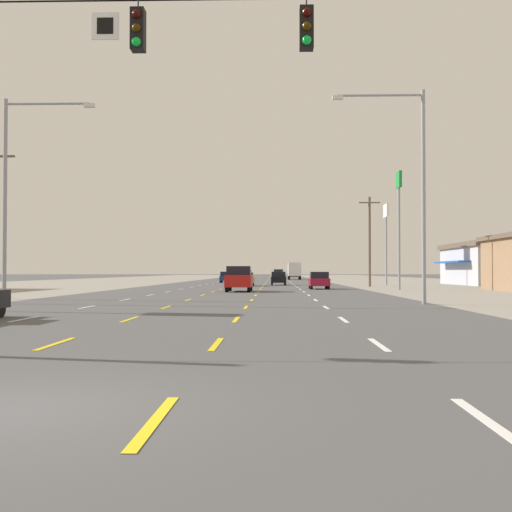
% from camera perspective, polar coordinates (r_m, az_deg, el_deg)
% --- Properties ---
extents(ground_plane, '(572.00, 572.00, 0.00)m').
position_cam_1_polar(ground_plane, '(73.73, -0.75, -2.53)').
color(ground_plane, '#4C4C4F').
extents(lot_apron_left, '(28.00, 440.00, 0.01)m').
position_cam_1_polar(lot_apron_left, '(78.72, -19.08, -2.37)').
color(lot_apron_left, gray).
rests_on(lot_apron_left, ground).
extents(lot_apron_right, '(28.00, 440.00, 0.01)m').
position_cam_1_polar(lot_apron_right, '(76.80, 18.05, -2.41)').
color(lot_apron_right, gray).
rests_on(lot_apron_right, ground).
extents(lane_markings, '(10.64, 227.60, 0.01)m').
position_cam_1_polar(lane_markings, '(112.20, 0.05, -2.10)').
color(lane_markings, white).
rests_on(lane_markings, ground).
extents(signal_span_wire, '(25.50, 0.52, 8.85)m').
position_cam_1_polar(signal_span_wire, '(15.43, -10.72, 11.52)').
color(signal_span_wire, brown).
rests_on(signal_span_wire, ground).
extents(suv_center_turn_near, '(1.98, 4.90, 1.98)m').
position_cam_1_polar(suv_center_turn_near, '(52.88, -1.43, -1.90)').
color(suv_center_turn_near, red).
rests_on(suv_center_turn_near, ground).
extents(hatchback_far_right_mid, '(1.72, 3.90, 1.54)m').
position_cam_1_polar(hatchback_far_right_mid, '(60.71, 5.32, -2.05)').
color(hatchback_far_right_mid, maroon).
rests_on(hatchback_far_right_mid, ground).
extents(sedan_center_turn_midfar, '(1.80, 4.50, 1.46)m').
position_cam_1_polar(sedan_center_turn_midfar, '(73.20, -0.89, -1.94)').
color(sedan_center_turn_midfar, '#B28C33').
rests_on(sedan_center_turn_midfar, ground).
extents(hatchback_inner_right_far, '(1.72, 3.90, 1.54)m').
position_cam_1_polar(hatchback_inner_right_far, '(77.65, 1.90, -1.89)').
color(hatchback_inner_right_far, black).
rests_on(hatchback_inner_right_far, ground).
extents(hatchback_inner_left_farther, '(1.72, 3.90, 1.54)m').
position_cam_1_polar(hatchback_inner_left_farther, '(94.44, -2.49, -1.78)').
color(hatchback_inner_left_farther, navy).
rests_on(hatchback_inner_left_farther, ground).
extents(box_truck_far_right_farthest, '(2.40, 7.20, 3.23)m').
position_cam_1_polar(box_truck_far_right_farthest, '(129.98, 3.25, -1.18)').
color(box_truck_far_right_farthest, white).
rests_on(box_truck_far_right_farthest, ground).
extents(suv_inner_right_distant_a, '(1.98, 4.90, 1.98)m').
position_cam_1_polar(suv_inner_right_distant_a, '(133.35, 1.90, -1.54)').
color(suv_inner_right_distant_a, '#B28C33').
rests_on(suv_inner_right_distant_a, ground).
extents(pole_sign_right_row_1, '(0.24, 1.69, 10.22)m').
position_cam_1_polar(pole_sign_right_row_1, '(60.03, 11.93, 4.23)').
color(pole_sign_right_row_1, gray).
rests_on(pole_sign_right_row_1, ground).
extents(pole_sign_right_row_2, '(0.24, 2.40, 9.32)m').
position_cam_1_polar(pole_sign_right_row_2, '(79.39, 10.88, 2.75)').
color(pole_sign_right_row_2, gray).
rests_on(pole_sign_right_row_2, ground).
extents(streetlight_left_row_0, '(4.49, 0.26, 10.02)m').
position_cam_1_polar(streetlight_left_row_0, '(35.23, -19.66, 5.70)').
color(streetlight_left_row_0, gray).
rests_on(streetlight_left_row_0, ground).
extents(streetlight_right_row_0, '(4.45, 0.26, 10.32)m').
position_cam_1_polar(streetlight_right_row_0, '(33.56, 13.16, 6.26)').
color(streetlight_right_row_0, gray).
rests_on(streetlight_right_row_0, ground).
extents(utility_pole_right_row_1, '(2.20, 0.26, 9.35)m').
position_cam_1_polar(utility_pole_right_row_1, '(71.54, 9.53, 1.36)').
color(utility_pole_right_row_1, brown).
rests_on(utility_pole_right_row_1, ground).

